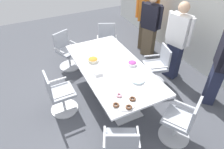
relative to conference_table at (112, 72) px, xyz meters
name	(u,v)px	position (x,y,z in m)	size (l,w,h in m)	color
ground_plane	(112,94)	(0.00, 0.00, -0.63)	(10.00, 10.00, 0.01)	#4C4F56
back_wall	(210,14)	(0.00, 2.40, 0.77)	(8.00, 0.10, 2.80)	silver
conference_table	(112,72)	(0.00, 0.00, 0.00)	(2.40, 1.20, 0.75)	silver
office_chair_0	(59,95)	(-0.03, -1.10, -0.22)	(0.55, 0.55, 0.91)	silver
office_chair_1	(121,147)	(1.46, -0.57, -0.22)	(0.72, 0.72, 0.91)	silver
office_chair_2	(181,122)	(1.49, 0.53, -0.22)	(0.74, 0.74, 0.91)	silver
office_chair_3	(157,68)	(0.05, 1.10, -0.22)	(0.66, 0.66, 0.91)	silver
office_chair_4	(107,43)	(-1.46, 0.57, -0.22)	(0.71, 0.71, 0.91)	silver
office_chair_5	(67,52)	(-1.50, -0.53, -0.22)	(0.71, 0.71, 0.91)	silver
person_standing_0	(146,18)	(-1.43, 1.74, 0.31)	(0.47, 0.51, 1.78)	brown
person_standing_1	(150,26)	(-1.06, 1.63, 0.24)	(0.59, 0.37, 1.67)	brown
person_standing_2	(177,41)	(0.00, 1.58, 0.32)	(0.61, 0.33, 1.80)	#232842
person_standing_3	(221,63)	(1.04, 1.75, 0.32)	(0.49, 0.49, 1.81)	#232842
snack_bowl_candy_mix	(132,63)	(0.13, 0.38, 0.16)	(0.18, 0.18, 0.08)	white
snack_bowl_chips_orange	(93,60)	(-0.33, -0.27, 0.17)	(0.21, 0.21, 0.08)	beige
donut_platter	(124,102)	(0.97, -0.27, 0.14)	(0.41, 0.41, 0.04)	white
plate_stack	(138,80)	(0.61, 0.21, 0.14)	(0.23, 0.23, 0.04)	white
napkin_pile	(98,73)	(0.11, -0.35, 0.15)	(0.15, 0.15, 0.06)	white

